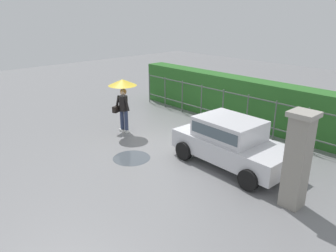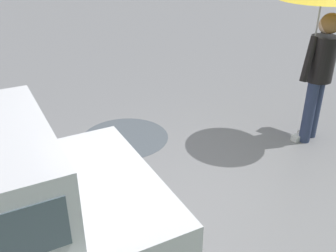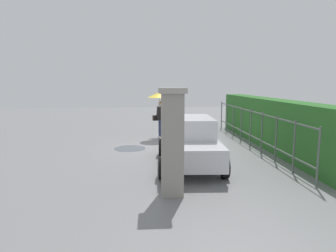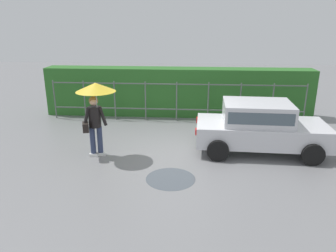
% 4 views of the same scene
% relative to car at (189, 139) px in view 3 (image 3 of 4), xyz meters
% --- Properties ---
extents(ground_plane, '(40.00, 40.00, 0.00)m').
position_rel_car_xyz_m(ground_plane, '(-2.42, -0.31, -0.80)').
color(ground_plane, slate).
extents(car, '(3.79, 1.97, 1.48)m').
position_rel_car_xyz_m(car, '(0.00, 0.00, 0.00)').
color(car, silver).
rests_on(car, ground).
extents(pedestrian, '(1.07, 1.07, 2.12)m').
position_rel_car_xyz_m(pedestrian, '(-4.58, -0.72, 0.83)').
color(pedestrian, '#2D3856').
rests_on(pedestrian, ground).
extents(gate_pillar, '(0.60, 0.60, 2.42)m').
position_rel_car_xyz_m(gate_pillar, '(2.42, -0.70, 0.44)').
color(gate_pillar, gray).
rests_on(gate_pillar, ground).
extents(fence_section, '(9.56, 0.05, 1.50)m').
position_rel_car_xyz_m(fence_section, '(-2.54, 2.84, 0.02)').
color(fence_section, '#59605B').
rests_on(fence_section, ground).
extents(hedge_row, '(10.51, 0.90, 1.90)m').
position_rel_car_xyz_m(hedge_row, '(-2.54, 3.66, 0.15)').
color(hedge_row, '#2D6B28').
rests_on(hedge_row, ground).
extents(puddle_near, '(1.22, 1.22, 0.00)m').
position_rel_car_xyz_m(puddle_near, '(-2.44, -1.97, -0.80)').
color(puddle_near, '#4C545B').
rests_on(puddle_near, ground).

